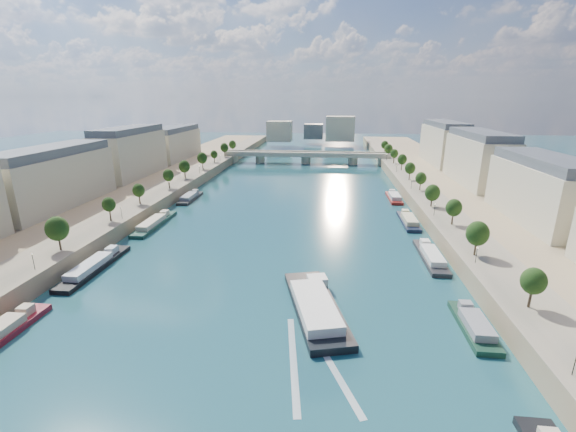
# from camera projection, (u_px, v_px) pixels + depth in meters

# --- Properties ---
(ground) EXTENTS (700.00, 700.00, 0.00)m
(ground) POSITION_uv_depth(u_px,v_px,m) (287.00, 212.00, 153.62)
(ground) COLOR #0E363E
(ground) RESTS_ON ground
(quay_left) EXTENTS (44.00, 520.00, 5.00)m
(quay_left) POSITION_uv_depth(u_px,v_px,m) (116.00, 201.00, 160.21)
(quay_left) COLOR #9E8460
(quay_left) RESTS_ON ground
(quay_right) EXTENTS (44.00, 520.00, 5.00)m
(quay_right) POSITION_uv_depth(u_px,v_px,m) (476.00, 212.00, 145.54)
(quay_right) COLOR #9E8460
(quay_right) RESTS_ON ground
(pave_left) EXTENTS (14.00, 520.00, 0.10)m
(pave_left) POSITION_uv_depth(u_px,v_px,m) (150.00, 196.00, 157.93)
(pave_left) COLOR gray
(pave_left) RESTS_ON quay_left
(pave_right) EXTENTS (14.00, 520.00, 0.10)m
(pave_right) POSITION_uv_depth(u_px,v_px,m) (436.00, 204.00, 146.31)
(pave_right) COLOR gray
(pave_right) RESTS_ON quay_right
(trees_left) EXTENTS (4.80, 268.80, 8.26)m
(trees_left) POSITION_uv_depth(u_px,v_px,m) (155.00, 182.00, 158.01)
(trees_left) COLOR #382B1E
(trees_left) RESTS_ON ground
(trees_right) EXTENTS (4.80, 268.80, 8.26)m
(trees_right) POSITION_uv_depth(u_px,v_px,m) (426.00, 184.00, 154.40)
(trees_right) COLOR #382B1E
(trees_right) RESTS_ON ground
(lamps_left) EXTENTS (0.36, 200.36, 4.28)m
(lamps_left) POSITION_uv_depth(u_px,v_px,m) (148.00, 196.00, 147.16)
(lamps_left) COLOR black
(lamps_left) RESTS_ON ground
(lamps_right) EXTENTS (0.36, 200.36, 4.28)m
(lamps_right) POSITION_uv_depth(u_px,v_px,m) (422.00, 194.00, 150.71)
(lamps_right) COLOR black
(lamps_right) RESTS_ON ground
(buildings_left) EXTENTS (16.00, 226.00, 23.20)m
(buildings_left) POSITION_uv_depth(u_px,v_px,m) (98.00, 163.00, 168.79)
(buildings_left) COLOR #C3B796
(buildings_left) RESTS_ON ground
(buildings_right) EXTENTS (16.00, 226.00, 23.20)m
(buildings_right) POSITION_uv_depth(u_px,v_px,m) (505.00, 170.00, 151.47)
(buildings_right) COLOR #C3B796
(buildings_right) RESTS_ON ground
(skyline) EXTENTS (79.00, 42.00, 22.00)m
(skyline) POSITION_uv_depth(u_px,v_px,m) (316.00, 130.00, 357.37)
(skyline) COLOR #C3B796
(skyline) RESTS_ON ground
(bridge) EXTENTS (112.00, 12.00, 8.15)m
(bridge) POSITION_uv_depth(u_px,v_px,m) (306.00, 156.00, 264.28)
(bridge) COLOR #C1B79E
(bridge) RESTS_ON ground
(tour_barge) EXTENTS (16.59, 32.36, 4.22)m
(tour_barge) POSITION_uv_depth(u_px,v_px,m) (315.00, 306.00, 82.44)
(tour_barge) COLOR black
(tour_barge) RESTS_ON ground
(wake) EXTENTS (14.18, 25.92, 0.04)m
(wake) POSITION_uv_depth(u_px,v_px,m) (312.00, 361.00, 67.12)
(wake) COLOR silver
(wake) RESTS_ON ground
(moored_barges_left) EXTENTS (5.00, 164.15, 3.60)m
(moored_barges_left) POSITION_uv_depth(u_px,v_px,m) (100.00, 262.00, 105.26)
(moored_barges_left) COLOR #1A2339
(moored_barges_left) RESTS_ON ground
(moored_barges_right) EXTENTS (5.00, 159.35, 3.60)m
(moored_barges_right) POSITION_uv_depth(u_px,v_px,m) (432.00, 258.00, 107.81)
(moored_barges_right) COLOR black
(moored_barges_right) RESTS_ON ground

